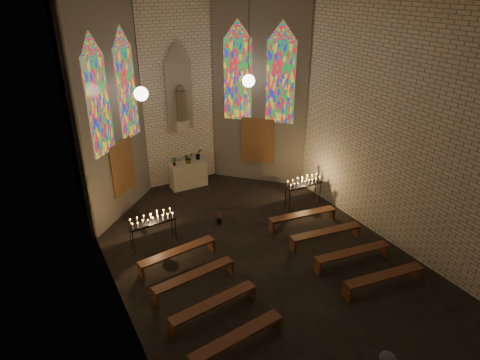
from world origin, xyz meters
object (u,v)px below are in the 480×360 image
(altar, at_px, (188,174))
(aisle_flower_pot, at_px, (219,219))
(votive_stand_right, at_px, (304,183))
(votive_stand_left, at_px, (152,220))

(altar, bearing_deg, aisle_flower_pot, -93.51)
(altar, distance_m, votive_stand_right, 4.56)
(votive_stand_right, bearing_deg, altar, 130.61)
(altar, xyz_separation_m, votive_stand_right, (3.00, -3.41, 0.39))
(aisle_flower_pot, relative_size, votive_stand_left, 0.26)
(altar, xyz_separation_m, aisle_flower_pot, (-0.19, -3.12, -0.31))
(altar, bearing_deg, votive_stand_right, -48.67)
(altar, height_order, votive_stand_left, votive_stand_left)
(altar, relative_size, votive_stand_left, 0.97)
(altar, relative_size, votive_stand_right, 0.98)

